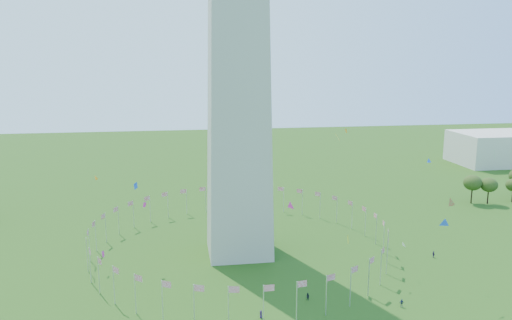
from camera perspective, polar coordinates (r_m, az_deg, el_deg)
The scene contains 3 objects.
flag_ring at distance 139.80m, azimuth -1.95°, elevation -8.77°, with size 80.24×80.24×9.00m.
gov_building_east_a at distance 287.18m, azimuth 26.48°, elevation 1.26°, with size 50.00×30.00×16.00m, color beige.
kites_aloft at distance 110.17m, azimuth 11.62°, elevation -4.72°, with size 91.04×69.94×38.80m.
Camera 1 is at (-15.66, -80.27, 52.76)m, focal length 35.00 mm.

